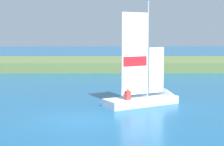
# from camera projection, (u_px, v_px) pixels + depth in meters

# --- Properties ---
(ground_plane) EXTENTS (200.00, 200.00, 0.00)m
(ground_plane) POSITION_uv_depth(u_px,v_px,m) (79.00, 121.00, 16.83)
(ground_plane) COLOR #195684
(shore_bank) EXTENTS (80.00, 11.73, 1.06)m
(shore_bank) POSITION_uv_depth(u_px,v_px,m) (97.00, 64.00, 42.66)
(shore_bank) COLOR #5B703D
(shore_bank) RESTS_ON ground
(sailboat) EXTENTS (4.97, 3.61, 6.36)m
(sailboat) POSITION_uv_depth(u_px,v_px,m) (152.00, 97.00, 20.89)
(sailboat) COLOR silver
(sailboat) RESTS_ON ground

